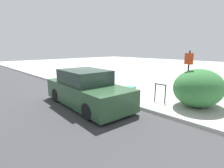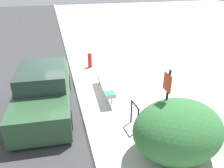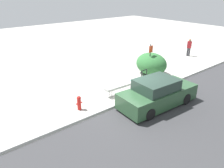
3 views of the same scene
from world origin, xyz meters
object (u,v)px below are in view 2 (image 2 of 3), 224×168
object	(u,v)px
bike_rack	(135,113)
sign_post	(166,103)
parked_car_near	(44,91)
bench	(105,83)
fire_hydrant	(90,60)

from	to	relation	value
bike_rack	sign_post	world-z (taller)	sign_post
bike_rack	parked_car_near	world-z (taller)	parked_car_near
bench	sign_post	bearing A→B (deg)	16.90
fire_hydrant	parked_car_near	bearing A→B (deg)	-32.73
bench	parked_car_near	world-z (taller)	parked_car_near
bike_rack	bench	bearing A→B (deg)	-170.52
fire_hydrant	bike_rack	bearing A→B (deg)	5.10
sign_post	parked_car_near	xyz separation A→B (m)	(-2.87, -3.13, -0.71)
fire_hydrant	parked_car_near	world-z (taller)	parked_car_near
sign_post	fire_hydrant	bearing A→B (deg)	-171.79
bike_rack	fire_hydrant	size ratio (longest dim) A/B	1.08
sign_post	fire_hydrant	distance (m)	6.46
sign_post	parked_car_near	bearing A→B (deg)	-132.58
sign_post	fire_hydrant	xyz separation A→B (m)	(-6.32, -0.91, -0.98)
bench	parked_car_near	size ratio (longest dim) A/B	0.52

